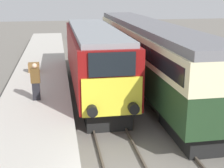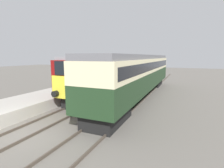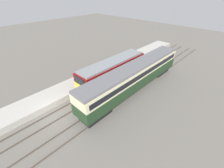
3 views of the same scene
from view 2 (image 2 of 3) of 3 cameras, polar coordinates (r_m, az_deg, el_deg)
name	(u,v)px [view 2 (image 2 of 3)]	position (r m, az deg, el deg)	size (l,w,h in m)	color
ground_plane	(21,134)	(10.46, -27.61, -14.39)	(120.00, 120.00, 0.00)	slate
platform_left	(67,92)	(18.06, -14.54, -2.70)	(3.50, 50.00, 0.81)	#B7B2A8
rails_near_track	(77,107)	(13.89, -11.32, -7.51)	(1.51, 60.00, 0.14)	#4C4238
rails_far_track	(118,113)	(12.33, 1.96, -9.46)	(1.50, 60.00, 0.14)	#4C4238
locomotive	(104,75)	(17.60, -2.51, 3.10)	(2.70, 12.46, 3.95)	black
passenger_carriage	(140,72)	(17.26, 9.09, 3.97)	(2.75, 19.33, 4.11)	black
person_on_platform	(60,81)	(17.00, -16.64, 1.03)	(0.44, 0.26, 1.84)	black
luggage_crate	(88,80)	(22.01, -7.87, 1.42)	(0.70, 0.56, 0.60)	brown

